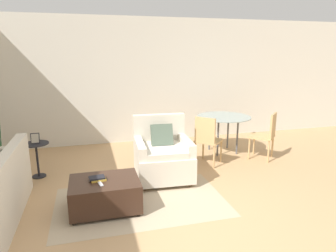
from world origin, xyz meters
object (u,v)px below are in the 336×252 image
(side_table, at_px, (37,153))
(dining_table, at_px, (224,121))
(picture_frame, at_px, (35,138))
(dining_chair_near_left, at_px, (207,137))
(armchair, at_px, (163,156))
(dining_chair_near_right, at_px, (267,133))
(potted_plant, at_px, (0,167))
(ottoman, at_px, (105,193))
(tv_remote_primary, at_px, (101,184))
(book_stack, at_px, (98,178))

(side_table, relative_size, dining_table, 0.54)
(picture_frame, distance_m, dining_chair_near_left, 2.88)
(armchair, relative_size, dining_table, 0.92)
(picture_frame, distance_m, dining_table, 3.50)
(dining_chair_near_right, bearing_deg, side_table, 177.04)
(dining_chair_near_right, bearing_deg, dining_table, 135.00)
(potted_plant, height_order, picture_frame, potted_plant)
(armchair, bearing_deg, ottoman, -140.95)
(potted_plant, distance_m, side_table, 0.58)
(side_table, distance_m, picture_frame, 0.26)
(dining_table, bearing_deg, dining_chair_near_left, -135.00)
(ottoman, bearing_deg, dining_table, 35.27)
(potted_plant, height_order, dining_chair_near_left, potted_plant)
(dining_chair_near_left, relative_size, dining_chair_near_right, 1.00)
(potted_plant, bearing_deg, ottoman, -40.22)
(tv_remote_primary, height_order, picture_frame, picture_frame)
(picture_frame, height_order, dining_chair_near_right, dining_chair_near_right)
(book_stack, distance_m, dining_chair_near_left, 2.25)
(side_table, bearing_deg, armchair, -16.37)
(side_table, xyz_separation_m, dining_chair_near_left, (2.87, -0.21, 0.11))
(tv_remote_primary, bearing_deg, armchair, 41.36)
(side_table, distance_m, dining_table, 3.51)
(potted_plant, relative_size, dining_chair_near_right, 1.19)
(tv_remote_primary, bearing_deg, side_table, 122.71)
(tv_remote_primary, height_order, dining_chair_near_left, dining_chair_near_left)
(ottoman, height_order, book_stack, book_stack)
(armchair, height_order, picture_frame, armchair)
(side_table, height_order, dining_chair_near_right, dining_chair_near_right)
(armchair, height_order, dining_table, armchair)
(potted_plant, relative_size, side_table, 1.85)
(armchair, distance_m, potted_plant, 2.57)
(armchair, relative_size, dining_chair_near_left, 1.10)
(picture_frame, height_order, dining_chair_near_left, dining_chair_near_left)
(book_stack, relative_size, dining_chair_near_left, 0.24)
(side_table, xyz_separation_m, dining_chair_near_right, (4.08, -0.21, 0.11))
(book_stack, bearing_deg, tv_remote_primary, -78.40)
(potted_plant, bearing_deg, side_table, 5.22)
(tv_remote_primary, distance_m, dining_chair_near_left, 2.30)
(book_stack, distance_m, side_table, 1.61)
(dining_chair_near_left, bearing_deg, side_table, 175.79)
(tv_remote_primary, height_order, dining_table, dining_table)
(dining_table, bearing_deg, ottoman, -144.73)
(ottoman, height_order, dining_table, dining_table)
(armchair, relative_size, picture_frame, 5.95)
(side_table, height_order, dining_chair_near_left, dining_chair_near_left)
(ottoman, relative_size, potted_plant, 0.82)
(potted_plant, bearing_deg, armchair, -11.82)
(tv_remote_primary, bearing_deg, book_stack, 101.60)
(tv_remote_primary, height_order, potted_plant, potted_plant)
(picture_frame, bearing_deg, potted_plant, -174.77)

